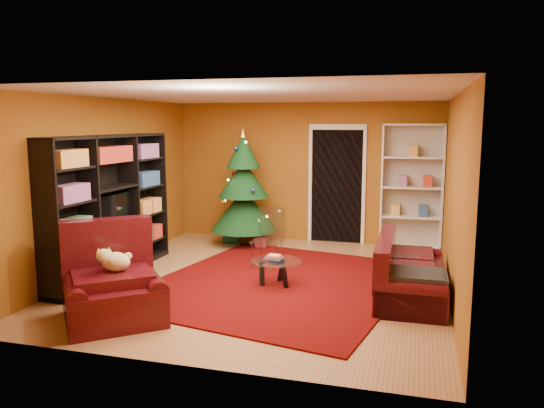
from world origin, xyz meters
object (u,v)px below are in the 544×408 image
(rug, at_px, (279,283))
(sofa, at_px, (412,267))
(media_unit, at_px, (109,206))
(armchair, at_px, (113,282))
(acrylic_chair, at_px, (267,241))
(christmas_tree, at_px, (244,188))
(gift_box_teal, at_px, (231,234))
(coffee_table, at_px, (276,273))
(gift_box_red, at_px, (261,242))
(white_bookshelf, at_px, (412,187))
(dog, at_px, (116,262))

(rug, relative_size, sofa, 2.05)
(media_unit, distance_m, armchair, 2.02)
(armchair, distance_m, acrylic_chair, 2.81)
(christmas_tree, distance_m, gift_box_teal, 0.96)
(rug, distance_m, coffee_table, 0.21)
(media_unit, xyz_separation_m, christmas_tree, (1.26, 2.39, 0.02))
(gift_box_red, height_order, white_bookshelf, white_bookshelf)
(rug, xyz_separation_m, armchair, (-1.46, -1.85, 0.44))
(white_bookshelf, bearing_deg, christmas_tree, -172.80)
(gift_box_teal, bearing_deg, rug, -56.05)
(white_bookshelf, xyz_separation_m, sofa, (0.07, -2.73, -0.70))
(gift_box_red, height_order, dog, dog)
(media_unit, xyz_separation_m, white_bookshelf, (4.22, 2.86, 0.08))
(media_unit, xyz_separation_m, gift_box_red, (1.64, 2.22, -0.93))
(sofa, bearing_deg, media_unit, 91.33)
(media_unit, distance_m, coffee_table, 2.64)
(gift_box_red, bearing_deg, armchair, -98.73)
(gift_box_teal, xyz_separation_m, gift_box_red, (0.67, -0.30, -0.04))
(christmas_tree, distance_m, gift_box_red, 1.04)
(media_unit, xyz_separation_m, dog, (1.05, -1.55, -0.36))
(coffee_table, bearing_deg, gift_box_teal, 122.37)
(coffee_table, bearing_deg, gift_box_red, 112.06)
(dog, bearing_deg, sofa, -12.38)
(sofa, bearing_deg, coffee_table, 90.38)
(sofa, bearing_deg, dog, 117.03)
(armchair, height_order, coffee_table, armchair)
(armchair, xyz_separation_m, sofa, (3.25, 1.75, -0.05))
(gift_box_teal, relative_size, gift_box_red, 1.43)
(acrylic_chair, bearing_deg, dog, -107.86)
(sofa, relative_size, acrylic_chair, 2.23)
(gift_box_teal, height_order, white_bookshelf, white_bookshelf)
(sofa, bearing_deg, christmas_tree, 52.88)
(gift_box_teal, bearing_deg, acrylic_chair, -53.24)
(gift_box_red, xyz_separation_m, acrylic_chair, (0.48, -1.25, 0.31))
(gift_box_teal, distance_m, armchair, 4.15)
(christmas_tree, relative_size, gift_box_red, 10.61)
(white_bookshelf, height_order, sofa, white_bookshelf)
(christmas_tree, height_order, coffee_table, christmas_tree)
(rug, xyz_separation_m, gift_box_red, (-0.87, 1.99, 0.09))
(armchair, height_order, dog, armchair)
(sofa, height_order, acrylic_chair, acrylic_chair)
(gift_box_teal, xyz_separation_m, sofa, (3.33, -2.39, 0.25))
(christmas_tree, bearing_deg, gift_box_red, -24.79)
(acrylic_chair, bearing_deg, armchair, -107.43)
(media_unit, height_order, sofa, media_unit)
(coffee_table, bearing_deg, rug, 84.67)
(rug, bearing_deg, christmas_tree, 119.88)
(dog, relative_size, sofa, 0.22)
(armchair, bearing_deg, gift_box_red, 41.54)
(media_unit, distance_m, sofa, 4.34)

